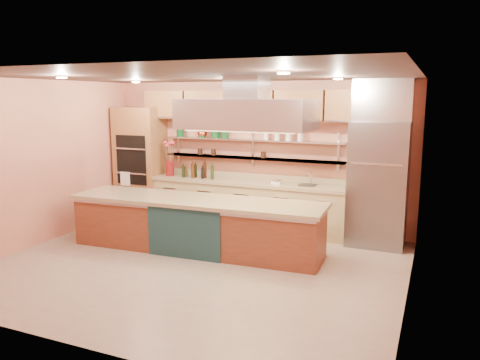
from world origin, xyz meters
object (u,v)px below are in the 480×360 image
at_px(kitchen_scale, 277,181).
at_px(copper_kettle, 203,134).
at_px(flower_vase, 170,168).
at_px(island, 196,224).
at_px(green_canister, 215,133).
at_px(refrigerator, 378,185).

relative_size(kitchen_scale, copper_kettle, 0.92).
xyz_separation_m(flower_vase, copper_kettle, (0.64, 0.22, 0.71)).
bearing_deg(kitchen_scale, flower_vase, 161.78).
bearing_deg(flower_vase, island, -46.73).
relative_size(island, green_canister, 21.98).
relative_size(refrigerator, kitchen_scale, 12.50).
relative_size(island, flower_vase, 13.91).
height_order(flower_vase, green_canister, green_canister).
height_order(copper_kettle, green_canister, green_canister).
bearing_deg(green_canister, island, -74.81).
bearing_deg(refrigerator, island, -151.63).
bearing_deg(copper_kettle, flower_vase, -161.09).
height_order(flower_vase, copper_kettle, copper_kettle).
height_order(flower_vase, kitchen_scale, flower_vase).
bearing_deg(refrigerator, copper_kettle, 176.17).
relative_size(refrigerator, island, 0.51).
xyz_separation_m(refrigerator, green_canister, (-3.15, 0.23, 0.76)).
relative_size(island, copper_kettle, 22.86).
distance_m(copper_kettle, green_canister, 0.28).
height_order(refrigerator, kitchen_scale, refrigerator).
bearing_deg(green_canister, refrigerator, -4.17).
relative_size(refrigerator, green_canister, 11.10).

